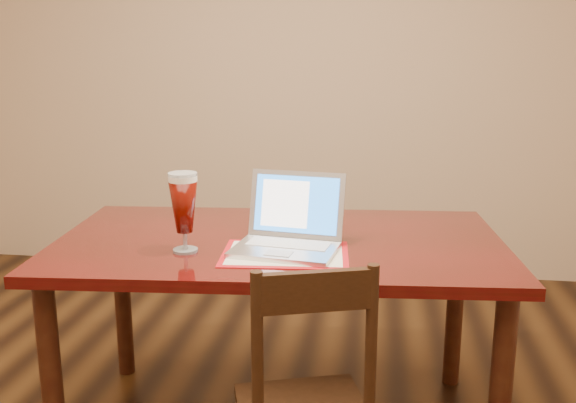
# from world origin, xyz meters

# --- Properties ---
(dining_table) EXTENTS (1.76, 1.08, 1.08)m
(dining_table) POSITION_xyz_m (0.19, 0.58, 0.71)
(dining_table) COLOR #4B0A0A
(dining_table) RESTS_ON ground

